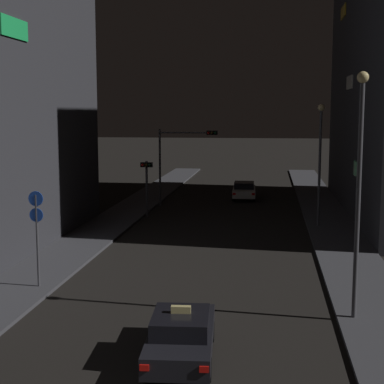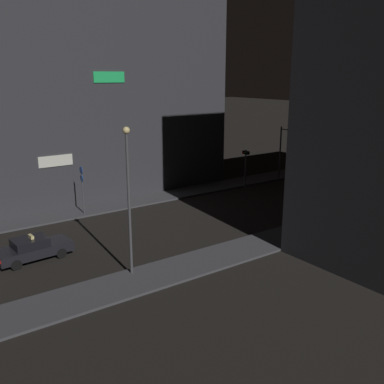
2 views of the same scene
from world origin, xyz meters
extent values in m
cube|color=#424247|center=(-6.91, 29.43, 0.07)|extent=(3.04, 62.87, 0.14)
cube|color=#424247|center=(6.91, 29.43, 0.07)|extent=(3.04, 62.87, 0.14)
cube|color=#26CC66|center=(-8.39, 14.94, 10.79)|extent=(0.08, 2.80, 0.90)
cube|color=#26CC66|center=(8.39, 26.16, 3.55)|extent=(0.08, 2.80, 0.90)
cube|color=white|center=(8.39, 31.27, 9.08)|extent=(0.08, 2.80, 0.90)
cube|color=yellow|center=(8.39, 36.38, 14.61)|extent=(0.08, 2.80, 0.90)
cube|color=black|center=(0.58, 5.22, 0.62)|extent=(2.09, 4.51, 0.60)
cube|color=black|center=(0.60, 5.02, 1.17)|extent=(1.71, 2.08, 0.50)
cube|color=red|center=(-0.02, 2.95, 0.72)|extent=(0.24, 0.08, 0.16)
cube|color=red|center=(1.48, 3.05, 0.72)|extent=(0.24, 0.08, 0.16)
cylinder|color=black|center=(-0.31, 6.53, 0.32)|extent=(0.26, 0.65, 0.64)
cylinder|color=black|center=(1.29, 6.63, 0.32)|extent=(0.26, 0.65, 0.64)
cylinder|color=black|center=(-0.12, 3.80, 0.32)|extent=(0.26, 0.65, 0.64)
cylinder|color=black|center=(1.47, 3.91, 0.32)|extent=(0.26, 0.65, 0.64)
cube|color=#F4E08C|center=(0.59, 5.12, 1.52)|extent=(0.57, 0.22, 0.20)
cube|color=silver|center=(1.02, 36.97, 0.62)|extent=(1.93, 4.45, 0.60)
cube|color=black|center=(1.02, 36.77, 1.17)|extent=(1.64, 2.02, 0.50)
cube|color=red|center=(0.33, 34.73, 0.72)|extent=(0.24, 0.07, 0.16)
cube|color=red|center=(1.83, 34.77, 0.72)|extent=(0.24, 0.07, 0.16)
cylinder|color=black|center=(0.18, 38.31, 0.32)|extent=(0.24, 0.65, 0.64)
cylinder|color=black|center=(1.78, 38.35, 0.32)|extent=(0.24, 0.65, 0.64)
cylinder|color=black|center=(0.26, 35.58, 0.32)|extent=(0.24, 0.65, 0.64)
cylinder|color=black|center=(1.86, 35.63, 0.32)|extent=(0.24, 0.65, 0.64)
cylinder|color=#47474C|center=(-5.14, 32.56, 2.90)|extent=(0.16, 0.16, 5.80)
cylinder|color=#47474C|center=(-3.18, 32.56, 5.55)|extent=(3.93, 0.10, 0.10)
cube|color=black|center=(-1.21, 32.56, 5.55)|extent=(0.80, 0.28, 0.32)
sphere|color=red|center=(-1.46, 32.38, 5.55)|extent=(0.20, 0.20, 0.20)
sphere|color=#3F2D0C|center=(-1.21, 32.38, 5.55)|extent=(0.20, 0.20, 0.20)
sphere|color=#0C3319|center=(-0.96, 32.38, 5.55)|extent=(0.20, 0.20, 0.20)
cylinder|color=#47474C|center=(-5.14, 27.70, 1.91)|extent=(0.16, 0.16, 3.82)
cube|color=black|center=(-5.14, 27.70, 3.57)|extent=(0.80, 0.28, 0.32)
sphere|color=red|center=(-5.39, 27.52, 3.57)|extent=(0.20, 0.20, 0.20)
sphere|color=#3F2D0C|center=(-5.14, 27.52, 3.57)|extent=(0.20, 0.20, 0.20)
sphere|color=#0C3319|center=(-4.89, 27.52, 3.57)|extent=(0.20, 0.20, 0.20)
cylinder|color=#47474C|center=(-6.08, 11.10, 1.99)|extent=(0.10, 0.10, 3.70)
cylinder|color=blue|center=(-6.08, 11.08, 3.69)|extent=(0.60, 0.03, 0.60)
cylinder|color=blue|center=(-6.08, 11.08, 3.04)|extent=(0.55, 0.03, 0.55)
cylinder|color=#47474C|center=(5.95, 9.06, 4.07)|extent=(0.16, 0.16, 7.85)
sphere|color=#F4D88C|center=(5.95, 9.06, 8.19)|extent=(0.39, 0.39, 0.39)
cylinder|color=#47474C|center=(6.04, 25.39, 3.63)|extent=(0.16, 0.16, 6.99)
sphere|color=#F4D88C|center=(6.04, 25.39, 7.34)|extent=(0.41, 0.41, 0.41)
camera|label=1|loc=(2.99, -10.74, 7.08)|focal=54.94mm
camera|label=2|loc=(26.33, -1.27, 10.95)|focal=40.72mm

